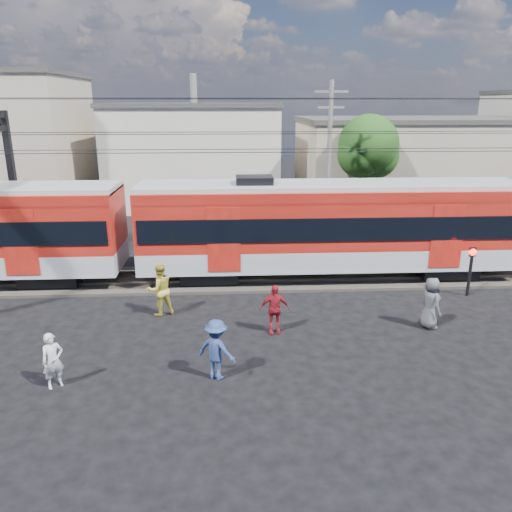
% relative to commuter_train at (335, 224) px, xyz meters
% --- Properties ---
extents(ground, '(120.00, 120.00, 0.00)m').
position_rel_commuter_train_xyz_m(ground, '(-4.96, -8.00, -2.40)').
color(ground, black).
rests_on(ground, ground).
extents(track_bed, '(70.00, 3.40, 0.12)m').
position_rel_commuter_train_xyz_m(track_bed, '(-4.96, 0.00, -2.34)').
color(track_bed, '#2D2823').
rests_on(track_bed, ground).
extents(rail_near, '(70.00, 0.12, 0.12)m').
position_rel_commuter_train_xyz_m(rail_near, '(-4.96, -0.75, -2.22)').
color(rail_near, '#59544C').
rests_on(rail_near, track_bed).
extents(rail_far, '(70.00, 0.12, 0.12)m').
position_rel_commuter_train_xyz_m(rail_far, '(-4.96, 0.75, -2.22)').
color(rail_far, '#59544C').
rests_on(rail_far, track_bed).
extents(commuter_train, '(50.30, 3.08, 4.17)m').
position_rel_commuter_train_xyz_m(commuter_train, '(0.00, 0.00, 0.00)').
color(commuter_train, black).
rests_on(commuter_train, ground).
extents(building_midwest, '(12.24, 12.24, 7.30)m').
position_rel_commuter_train_xyz_m(building_midwest, '(-6.96, 19.00, 1.25)').
color(building_midwest, beige).
rests_on(building_midwest, ground).
extents(building_mideast, '(16.32, 10.20, 6.30)m').
position_rel_commuter_train_xyz_m(building_mideast, '(9.04, 16.00, 0.75)').
color(building_mideast, gray).
rests_on(building_mideast, ground).
extents(utility_pole_mid, '(1.80, 0.24, 8.50)m').
position_rel_commuter_train_xyz_m(utility_pole_mid, '(1.04, 7.00, 2.13)').
color(utility_pole_mid, slate).
rests_on(utility_pole_mid, ground).
extents(tree_near, '(3.82, 3.64, 6.72)m').
position_rel_commuter_train_xyz_m(tree_near, '(4.22, 10.09, 2.26)').
color(tree_near, '#382619').
rests_on(tree_near, ground).
extents(pedestrian_a, '(0.68, 0.63, 1.56)m').
position_rel_commuter_train_xyz_m(pedestrian_a, '(-9.24, -8.23, -1.62)').
color(pedestrian_a, silver).
rests_on(pedestrian_a, ground).
extents(pedestrian_b, '(1.18, 1.09, 1.96)m').
position_rel_commuter_train_xyz_m(pedestrian_b, '(-6.99, -3.56, -1.42)').
color(pedestrian_b, gold).
rests_on(pedestrian_b, ground).
extents(pedestrian_c, '(1.31, 1.13, 1.76)m').
position_rel_commuter_train_xyz_m(pedestrian_c, '(-4.88, -8.05, -1.52)').
color(pedestrian_c, navy).
rests_on(pedestrian_c, ground).
extents(pedestrian_d, '(1.03, 0.50, 1.70)m').
position_rel_commuter_train_xyz_m(pedestrian_d, '(-3.04, -5.28, -1.55)').
color(pedestrian_d, maroon).
rests_on(pedestrian_d, ground).
extents(pedestrian_e, '(0.78, 0.99, 1.79)m').
position_rel_commuter_train_xyz_m(pedestrian_e, '(2.28, -5.15, -1.51)').
color(pedestrian_e, '#49494E').
rests_on(pedestrian_e, ground).
extents(crossing_signal, '(0.29, 0.29, 2.00)m').
position_rel_commuter_train_xyz_m(crossing_signal, '(4.95, -2.39, -1.02)').
color(crossing_signal, black).
rests_on(crossing_signal, ground).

